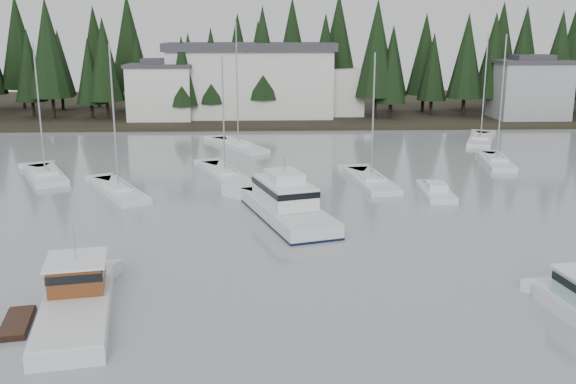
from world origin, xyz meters
The scene contains 15 objects.
far_shore_land centered at (0.00, 97.00, 0.00)m, with size 240.00×54.00×1.00m, color black.
conifer_treeline centered at (0.00, 86.00, 0.00)m, with size 200.00×22.00×20.00m, color black, non-canonical shape.
house_west centered at (-18.00, 79.00, 4.65)m, with size 9.54×7.42×8.75m.
house_east_a centered at (36.00, 78.00, 4.90)m, with size 10.60×8.48×9.25m.
harbor_inn centered at (-2.96, 82.34, 5.78)m, with size 29.50×11.50×10.90m.
lobster_boat_brown centered at (-12.30, 12.68, 0.52)m, with size 5.80×9.67×4.58m.
cabin_cruiser_center centered at (-1.69, 28.79, 0.77)m, with size 7.03×12.49×5.13m.
sailboat_1 centered at (20.32, 47.10, 0.08)m, with size 3.76×8.97×13.33m.
sailboat_2 centered at (-6.14, 57.63, 0.08)m, with size 7.38×10.64×14.59m.
sailboat_3 centered at (23.26, 60.68, 0.07)m, with size 6.31×10.63×13.35m.
sailboat_4 centered at (6.21, 39.17, 0.06)m, with size 3.78×9.97×11.86m.
sailboat_6 centered at (-6.84, 42.30, 0.05)m, with size 5.87×11.00×11.42m.
sailboat_7 centered at (-23.28, 42.61, 0.07)m, with size 6.44×9.25×12.59m.
sailboat_8 centered at (-15.31, 36.47, 0.07)m, with size 6.83×9.83×12.66m.
runabout_1 centered at (10.86, 34.72, 0.13)m, with size 2.55×6.17×1.42m.
Camera 1 is at (-3.37, -15.60, 13.08)m, focal length 40.00 mm.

